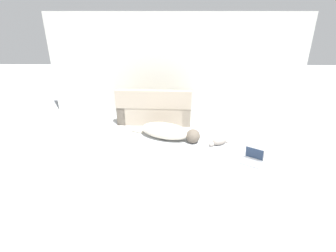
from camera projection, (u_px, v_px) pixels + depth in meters
ground_plane at (182, 200)px, 3.86m from camera, size 20.00×20.00×0.00m
wall_back at (178, 65)px, 6.67m from camera, size 6.50×0.06×2.51m
couch at (155, 110)px, 6.47m from camera, size 1.79×0.90×0.87m
dog at (168, 131)px, 5.64m from camera, size 1.55×0.85×0.32m
cat at (219, 141)px, 5.39m from camera, size 0.48×0.30×0.17m
laptop_open at (253, 157)px, 4.80m from camera, size 0.45×0.44×0.26m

